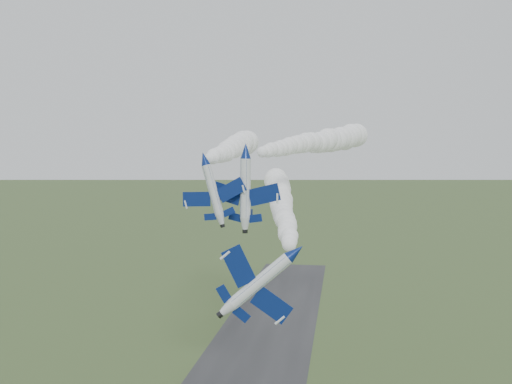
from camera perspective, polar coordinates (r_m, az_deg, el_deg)
jet_lead at (r=66.83m, az=4.02°, el=-5.99°), size 7.23×12.89×8.28m
smoke_trail_jet_lead at (r=101.11m, az=2.54°, el=-1.10°), size 18.04×63.23×5.15m
jet_pair_left at (r=86.67m, az=-5.21°, el=3.37°), size 9.56×11.87×3.63m
smoke_trail_jet_pair_left at (r=118.77m, az=-2.38°, el=4.40°), size 8.06×60.37×5.79m
jet_pair_right at (r=86.43m, az=-1.07°, el=4.17°), size 11.65×13.54×3.39m
smoke_trail_jet_pair_right at (r=118.92m, az=6.26°, el=5.02°), size 23.02×62.63×5.84m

